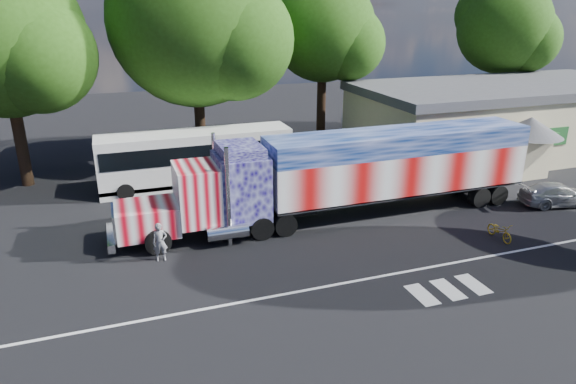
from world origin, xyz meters
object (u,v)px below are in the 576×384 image
object	(u,v)px
coach_bus	(196,158)
tree_nw_a	(4,37)
semi_truck	(351,172)
tree_n_mid	(197,22)
bicycle	(500,231)
tree_ne_a	(325,30)
tree_far_ne	(506,28)
parked_car	(558,194)
woman	(160,242)

from	to	relation	value
coach_bus	tree_nw_a	world-z (taller)	tree_nw_a
semi_truck	tree_n_mid	distance (m)	14.70
coach_bus	bicycle	world-z (taller)	coach_bus
bicycle	tree_ne_a	xyz separation A→B (m)	(-0.97, 19.54, 8.38)
tree_n_mid	tree_far_ne	distance (m)	27.17
tree_n_mid	tree_far_ne	bearing A→B (deg)	6.35
parked_car	woman	xyz separation A→B (m)	(-21.75, 0.57, 0.25)
tree_nw_a	tree_far_ne	world-z (taller)	tree_nw_a
bicycle	tree_nw_a	bearing A→B (deg)	144.97
woman	tree_far_ne	size ratio (longest dim) A/B	0.14
tree_n_mid	coach_bus	bearing A→B (deg)	-106.92
semi_truck	tree_nw_a	size ratio (longest dim) A/B	1.64
woman	tree_far_ne	distance (m)	36.37
bicycle	tree_far_ne	distance (m)	26.58
tree_ne_a	parked_car	bearing A→B (deg)	-67.12
tree_nw_a	tree_n_mid	bearing A→B (deg)	2.45
semi_truck	coach_bus	distance (m)	10.22
coach_bus	bicycle	bearing A→B (deg)	-45.79
tree_nw_a	tree_ne_a	world-z (taller)	tree_nw_a
bicycle	tree_ne_a	size ratio (longest dim) A/B	0.13
tree_n_mid	tree_far_ne	size ratio (longest dim) A/B	1.18
parked_car	woman	distance (m)	21.76
semi_truck	tree_nw_a	bearing A→B (deg)	146.22
tree_nw_a	tree_far_ne	xyz separation A→B (m)	(38.07, 3.48, -0.16)
parked_car	tree_n_mid	distance (m)	23.97
semi_truck	coach_bus	bearing A→B (deg)	131.58
semi_truck	tree_far_ne	distance (m)	26.69
bicycle	tree_nw_a	xyz separation A→B (m)	(-22.15, 16.13, 8.46)
tree_ne_a	coach_bus	bearing A→B (deg)	-148.57
coach_bus	woman	world-z (taller)	coach_bus
parked_car	bicycle	distance (m)	6.71
parked_car	tree_far_ne	bearing A→B (deg)	-17.91
bicycle	tree_n_mid	world-z (taller)	tree_n_mid
tree_n_mid	parked_car	bearing A→B (deg)	-39.06
parked_car	tree_ne_a	size ratio (longest dim) A/B	0.33
coach_bus	tree_nw_a	size ratio (longest dim) A/B	0.86
coach_bus	tree_n_mid	xyz separation A→B (m)	(1.21, 3.97, 7.81)
semi_truck	parked_car	world-z (taller)	semi_truck
woman	tree_ne_a	distance (m)	23.33
tree_nw_a	bicycle	bearing A→B (deg)	-36.06
tree_nw_a	tree_n_mid	size ratio (longest dim) A/B	0.90
parked_car	tree_nw_a	xyz separation A→B (m)	(-28.34, 13.54, 8.27)
parked_car	bicycle	xyz separation A→B (m)	(-6.19, -2.59, -0.19)
semi_truck	tree_ne_a	world-z (taller)	tree_ne_a
coach_bus	tree_ne_a	size ratio (longest dim) A/B	0.91
tree_far_ne	tree_ne_a	distance (m)	16.89
coach_bus	tree_far_ne	xyz separation A→B (m)	(28.20, 6.98, 6.98)
tree_ne_a	tree_nw_a	bearing A→B (deg)	-170.84
parked_car	bicycle	world-z (taller)	parked_car
parked_car	woman	bearing A→B (deg)	100.35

